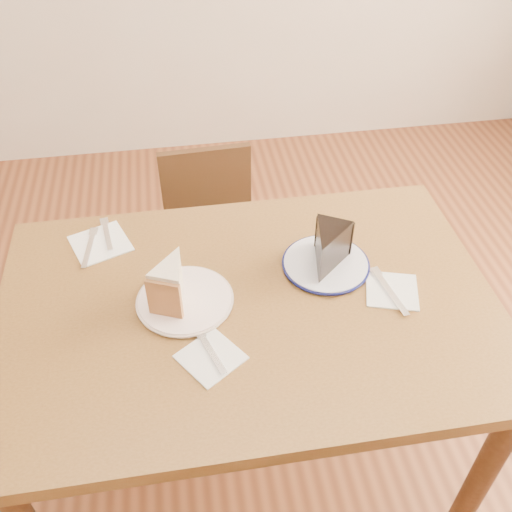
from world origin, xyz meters
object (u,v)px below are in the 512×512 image
Objects in this scene: table at (249,329)px; plate_navy at (326,264)px; plate_cream at (185,300)px; chair_far at (214,247)px; carrot_cake at (173,281)px; chocolate_cake at (327,252)px.

table is 0.26m from plate_navy.
plate_cream and plate_navy have the same top height.
carrot_cake is (-0.14, -0.56, 0.40)m from chair_far.
plate_navy is 1.62× the size of chocolate_cake.
plate_cream is 1.04× the size of plate_navy.
table is 0.28m from chocolate_cake.
carrot_cake reaches higher than plate_cream.
chair_far is 0.69m from chocolate_cake.
plate_cream is at bearing 170.37° from table.
chair_far is 6.81× the size of carrot_cake.
plate_cream is 0.37m from chocolate_cake.
chocolate_cake is at bearing 30.11° from carrot_cake.
plate_navy is (0.25, -0.50, 0.34)m from chair_far.
table reaches higher than chair_far.
plate_cream is at bearing -169.10° from plate_navy.
plate_cream is 1.69× the size of chocolate_cake.
chocolate_cake is (0.38, 0.05, -0.00)m from carrot_cake.
chair_far is at bearing 116.66° from plate_navy.
carrot_cake is at bearing 73.29° from chair_far.
carrot_cake is (-0.17, 0.04, 0.16)m from table.
carrot_cake is at bearing -171.10° from plate_navy.
plate_navy is at bearing 113.56° from chair_far.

